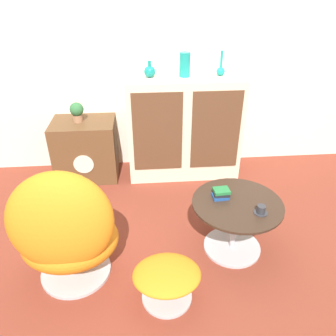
{
  "coord_description": "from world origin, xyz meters",
  "views": [
    {
      "loc": [
        -0.14,
        -1.78,
        1.88
      ],
      "look_at": [
        0.05,
        0.47,
        0.55
      ],
      "focal_mm": 35.0,
      "sensor_mm": 36.0,
      "label": 1
    }
  ],
  "objects": [
    {
      "name": "ground_plane",
      "position": [
        0.0,
        0.0,
        0.0
      ],
      "size": [
        12.0,
        12.0,
        0.0
      ],
      "primitive_type": "plane",
      "color": "brown"
    },
    {
      "name": "wall_back",
      "position": [
        0.0,
        1.6,
        1.3
      ],
      "size": [
        6.4,
        0.06,
        2.6
      ],
      "color": "silver",
      "rests_on": "ground_plane"
    },
    {
      "name": "sideboard",
      "position": [
        0.28,
        1.33,
        0.52
      ],
      "size": [
        1.14,
        0.48,
        1.04
      ],
      "color": "beige",
      "rests_on": "ground_plane"
    },
    {
      "name": "tv_console",
      "position": [
        -0.74,
        1.34,
        0.31
      ],
      "size": [
        0.63,
        0.47,
        0.62
      ],
      "color": "brown",
      "rests_on": "ground_plane"
    },
    {
      "name": "egg_chair",
      "position": [
        -0.67,
        -0.1,
        0.43
      ],
      "size": [
        0.66,
        0.61,
        0.92
      ],
      "color": "#B7B7BC",
      "rests_on": "ground_plane"
    },
    {
      "name": "ottoman",
      "position": [
        -0.03,
        -0.32,
        0.19
      ],
      "size": [
        0.44,
        0.38,
        0.26
      ],
      "color": "#B7B7BC",
      "rests_on": "ground_plane"
    },
    {
      "name": "coffee_table",
      "position": [
        0.53,
        0.11,
        0.29
      ],
      "size": [
        0.67,
        0.67,
        0.45
      ],
      "color": "#B7B7BC",
      "rests_on": "ground_plane"
    },
    {
      "name": "vase_leftmost",
      "position": [
        -0.05,
        1.34,
        1.1
      ],
      "size": [
        0.11,
        0.11,
        0.15
      ],
      "color": "#147A75",
      "rests_on": "sideboard"
    },
    {
      "name": "vase_inner_left",
      "position": [
        0.28,
        1.34,
        1.16
      ],
      "size": [
        0.1,
        0.1,
        0.22
      ],
      "color": "teal",
      "rests_on": "sideboard"
    },
    {
      "name": "vase_inner_right",
      "position": [
        0.63,
        1.34,
        1.1
      ],
      "size": [
        0.08,
        0.08,
        0.23
      ],
      "color": "teal",
      "rests_on": "sideboard"
    },
    {
      "name": "potted_plant",
      "position": [
        -0.78,
        1.34,
        0.73
      ],
      "size": [
        0.13,
        0.13,
        0.2
      ],
      "color": "#996B4C",
      "rests_on": "tv_console"
    },
    {
      "name": "teacup",
      "position": [
        0.65,
        -0.03,
        0.47
      ],
      "size": [
        0.1,
        0.1,
        0.06
      ],
      "color": "#2D2D33",
      "rests_on": "coffee_table"
    },
    {
      "name": "book_stack",
      "position": [
        0.42,
        0.18,
        0.48
      ],
      "size": [
        0.13,
        0.11,
        0.07
      ],
      "color": "#1E478C",
      "rests_on": "coffee_table"
    }
  ]
}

